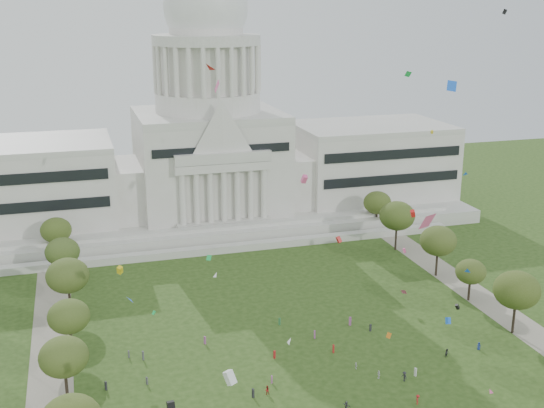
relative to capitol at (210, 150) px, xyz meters
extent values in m
cube|color=beige|center=(0.00, 1.41, -20.30)|extent=(160.00, 60.00, 4.00)
cube|color=beige|center=(0.00, -31.59, -21.30)|extent=(130.00, 3.00, 2.00)
cube|color=beige|center=(0.00, -23.59, -19.80)|extent=(140.00, 3.00, 5.00)
cube|color=beige|center=(-55.00, 0.41, -7.30)|extent=(50.00, 34.00, 22.00)
cube|color=beige|center=(55.00, 0.41, -7.30)|extent=(50.00, 34.00, 22.00)
cube|color=beige|center=(-27.00, -1.59, -10.30)|extent=(12.00, 26.00, 16.00)
cube|color=beige|center=(27.00, -1.59, -10.30)|extent=(12.00, 26.00, 16.00)
cube|color=beige|center=(0.00, 0.41, -4.30)|extent=(44.00, 38.00, 28.00)
cube|color=beige|center=(0.00, -19.59, -1.10)|extent=(28.00, 3.00, 2.40)
cube|color=black|center=(-55.00, -16.79, -5.30)|extent=(46.00, 0.40, 11.00)
cube|color=black|center=(55.00, -16.79, -5.30)|extent=(46.00, 0.40, 11.00)
cylinder|color=beige|center=(0.00, 0.41, 15.10)|extent=(32.00, 32.00, 6.00)
cylinder|color=beige|center=(0.00, 0.41, 25.10)|extent=(28.00, 28.00, 14.00)
cylinder|color=beige|center=(0.00, 0.41, 33.60)|extent=(32.40, 32.40, 3.00)
cylinder|color=beige|center=(0.00, 0.41, 39.10)|extent=(22.00, 22.00, 8.00)
ellipsoid|color=silver|center=(0.00, 0.41, 43.10)|extent=(25.00, 25.00, 26.20)
cube|color=gray|center=(-48.00, -83.59, -22.28)|extent=(8.00, 160.00, 0.04)
cube|color=gray|center=(48.00, -83.59, -22.28)|extent=(8.00, 160.00, 0.04)
cylinder|color=black|center=(-45.04, -96.29, -19.56)|extent=(0.56, 0.56, 5.47)
ellipsoid|color=#3D4E1B|center=(-45.04, -96.29, -13.77)|extent=(8.42, 8.42, 6.89)
cylinder|color=black|center=(44.17, -96.15, -19.19)|extent=(0.56, 0.56, 6.20)
ellipsoid|color=#374815|center=(44.17, -96.15, -12.62)|extent=(9.55, 9.55, 7.82)
cylinder|color=black|center=(-44.09, -79.67, -19.66)|extent=(0.56, 0.56, 5.27)
ellipsoid|color=#3B4E1B|center=(-44.09, -79.67, -14.07)|extent=(8.12, 8.12, 6.65)
cylinder|color=black|center=(44.40, -79.10, -20.02)|extent=(0.56, 0.56, 4.56)
ellipsoid|color=#3B4A1B|center=(44.40, -79.10, -15.19)|extent=(7.01, 7.01, 5.74)
cylinder|color=black|center=(-44.08, -61.17, -19.28)|extent=(0.56, 0.56, 6.03)
ellipsoid|color=#38491A|center=(-44.08, -61.17, -12.89)|extent=(9.29, 9.29, 7.60)
cylinder|color=black|center=(44.76, -63.55, -19.31)|extent=(0.56, 0.56, 5.97)
ellipsoid|color=#3A481B|center=(44.76, -63.55, -12.99)|extent=(9.19, 9.19, 7.52)
cylinder|color=black|center=(-45.22, -42.58, -19.59)|extent=(0.56, 0.56, 5.41)
ellipsoid|color=#354A1C|center=(-45.22, -42.58, -13.86)|extent=(8.33, 8.33, 6.81)
cylinder|color=black|center=(43.49, -43.40, -19.11)|extent=(0.56, 0.56, 6.37)
ellipsoid|color=#334716|center=(43.49, -43.40, -12.35)|extent=(9.82, 9.82, 8.03)
cylinder|color=black|center=(-46.87, -24.45, -19.64)|extent=(0.56, 0.56, 5.32)
ellipsoid|color=#344814|center=(-46.87, -24.45, -14.00)|extent=(8.19, 8.19, 6.70)
cylinder|color=black|center=(45.96, -25.46, -19.56)|extent=(0.56, 0.56, 5.47)
ellipsoid|color=#364716|center=(45.96, -25.46, -13.77)|extent=(8.42, 8.42, 6.89)
imported|color=navy|center=(33.36, -100.47, -21.51)|extent=(0.92, 0.85, 1.57)
imported|color=#26262B|center=(25.80, -101.27, -21.42)|extent=(0.97, 0.77, 1.75)
imported|color=#26262B|center=(13.70, -106.93, -21.34)|extent=(0.94, 1.36, 1.91)
imported|color=silver|center=(9.65, -104.75, -21.50)|extent=(0.52, 0.94, 1.59)
imported|color=#4C4C51|center=(0.10, -112.44, -21.50)|extent=(1.29, 1.56, 1.59)
imported|color=#B21E1E|center=(-11.43, -104.02, -21.45)|extent=(0.83, 0.52, 1.69)
imported|color=#B21E1E|center=(12.44, -114.36, -21.40)|extent=(1.02, 1.30, 1.79)
imported|color=silver|center=(7.04, -100.41, -21.63)|extent=(0.55, 0.84, 1.34)
cube|color=#26262B|center=(16.06, -87.02, -21.52)|extent=(0.46, 0.34, 1.55)
cube|color=#4C4C51|center=(-30.97, -85.60, -21.38)|extent=(0.37, 0.52, 1.82)
cube|color=#994C8C|center=(-18.31, -82.66, -21.48)|extent=(0.45, 0.51, 1.64)
cube|color=#26262B|center=(-38.48, -94.55, -21.47)|extent=(0.47, 0.52, 1.65)
cube|color=#994C8C|center=(13.06, -83.23, -21.35)|extent=(0.59, 0.51, 1.90)
cube|color=#994C8C|center=(3.77, -86.67, -21.45)|extent=(0.38, 0.50, 1.69)
cube|color=silver|center=(16.48, -105.95, -21.48)|extent=(0.44, 0.51, 1.64)
cube|color=#B21E1E|center=(-6.52, -92.26, -21.49)|extent=(0.50, 0.47, 1.62)
cube|color=#994C8C|center=(-9.58, -100.73, -21.57)|extent=(0.30, 0.42, 1.45)
cube|color=#B21E1E|center=(5.25, -93.38, -21.46)|extent=(0.32, 0.47, 1.68)
cube|color=#33723F|center=(-1.34, -78.78, -21.50)|extent=(0.46, 0.49, 1.59)
cube|color=#26262B|center=(-14.04, -104.34, -21.45)|extent=(0.42, 0.52, 1.69)
cube|color=#4C4C51|center=(-31.30, -94.75, -21.57)|extent=(0.40, 0.45, 1.45)
cube|color=#4C4C51|center=(-33.55, -83.98, -21.55)|extent=(0.31, 0.43, 1.49)
camera|label=1|loc=(-40.60, -205.43, 43.39)|focal=45.00mm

